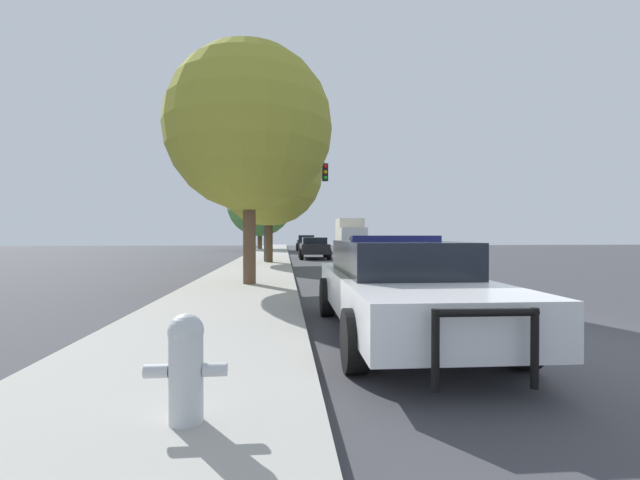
% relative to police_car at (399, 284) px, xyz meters
% --- Properties ---
extents(ground_plane, '(110.00, 110.00, 0.00)m').
position_rel_police_car_xyz_m(ground_plane, '(2.20, -1.07, -0.76)').
color(ground_plane, '#3D3D42').
extents(sidewalk_left, '(3.00, 110.00, 0.13)m').
position_rel_police_car_xyz_m(sidewalk_left, '(-2.90, -1.07, -0.69)').
color(sidewalk_left, '#A3A099').
rests_on(sidewalk_left, ground_plane).
extents(police_car, '(2.17, 5.46, 1.49)m').
position_rel_police_car_xyz_m(police_car, '(0.00, 0.00, 0.00)').
color(police_car, white).
rests_on(police_car, ground_plane).
extents(fire_hydrant, '(0.59, 0.26, 0.80)m').
position_rel_police_car_xyz_m(fire_hydrant, '(-2.44, -3.11, -0.20)').
color(fire_hydrant, '#B7BCC1').
rests_on(fire_hydrant, sidewalk_left).
extents(traffic_light, '(3.31, 0.35, 5.22)m').
position_rel_police_car_xyz_m(traffic_light, '(-1.40, 15.79, 3.03)').
color(traffic_light, '#424247').
rests_on(traffic_light, sidewalk_left).
extents(car_background_midblock, '(1.93, 4.36, 1.34)m').
position_rel_police_car_xyz_m(car_background_midblock, '(0.17, 20.62, -0.03)').
color(car_background_midblock, black).
rests_on(car_background_midblock, ground_plane).
extents(car_background_distant, '(1.94, 4.08, 1.47)m').
position_rel_police_car_xyz_m(car_background_distant, '(0.39, 34.82, 0.02)').
color(car_background_distant, black).
rests_on(car_background_distant, ground_plane).
extents(car_background_oncoming, '(2.13, 4.16, 1.31)m').
position_rel_police_car_xyz_m(car_background_oncoming, '(4.14, 25.21, -0.05)').
color(car_background_oncoming, black).
rests_on(car_background_oncoming, ground_plane).
extents(box_truck, '(2.64, 6.60, 2.97)m').
position_rel_police_car_xyz_m(box_truck, '(4.31, 32.40, 0.83)').
color(box_truck, silver).
rests_on(box_truck, ground_plane).
extents(tree_sidewalk_far, '(6.36, 6.36, 7.59)m').
position_rel_police_car_xyz_m(tree_sidewalk_far, '(-4.04, 35.31, 3.78)').
color(tree_sidewalk_far, brown).
rests_on(tree_sidewalk_far, sidewalk_left).
extents(tree_sidewalk_near, '(4.66, 4.66, 6.70)m').
position_rel_police_car_xyz_m(tree_sidewalk_near, '(-2.69, 5.81, 3.74)').
color(tree_sidewalk_near, brown).
rests_on(tree_sidewalk_near, sidewalk_left).
extents(tree_sidewalk_mid, '(5.39, 5.39, 7.21)m').
position_rel_police_car_xyz_m(tree_sidewalk_mid, '(-2.47, 15.30, 3.88)').
color(tree_sidewalk_mid, '#4C3823').
rests_on(tree_sidewalk_mid, sidewalk_left).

